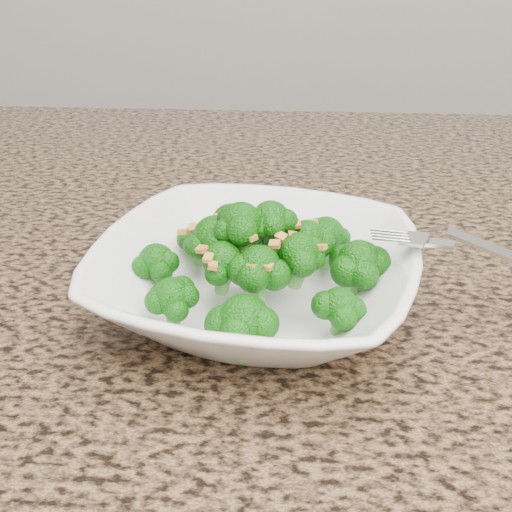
# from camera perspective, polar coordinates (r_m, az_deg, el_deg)

# --- Properties ---
(granite_counter) EXTENTS (1.64, 1.04, 0.03)m
(granite_counter) POSITION_cam_1_polar(r_m,az_deg,el_deg) (0.59, 10.49, -2.52)
(granite_counter) COLOR brown
(granite_counter) RESTS_ON cabinet
(bowl) EXTENTS (0.29, 0.29, 0.06)m
(bowl) POSITION_cam_1_polar(r_m,az_deg,el_deg) (0.49, 0.00, -2.05)
(bowl) COLOR white
(bowl) RESTS_ON granite_counter
(broccoli_pile) EXTENTS (0.21, 0.21, 0.06)m
(broccoli_pile) POSITION_cam_1_polar(r_m,az_deg,el_deg) (0.47, 0.00, 4.50)
(broccoli_pile) COLOR #12600B
(broccoli_pile) RESTS_ON bowl
(garlic_topping) EXTENTS (0.13, 0.13, 0.01)m
(garlic_topping) POSITION_cam_1_polar(r_m,az_deg,el_deg) (0.45, 0.00, 8.49)
(garlic_topping) COLOR orange
(garlic_topping) RESTS_ON broccoli_pile
(fork) EXTENTS (0.18, 0.10, 0.01)m
(fork) POSITION_cam_1_polar(r_m,az_deg,el_deg) (0.49, 16.45, 0.99)
(fork) COLOR silver
(fork) RESTS_ON bowl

